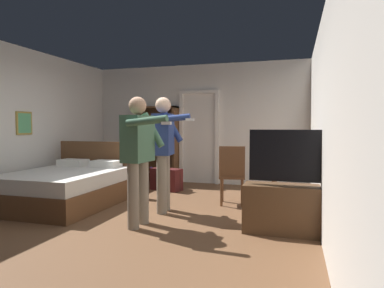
{
  "coord_description": "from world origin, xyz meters",
  "views": [
    {
      "loc": [
        2.17,
        -4.37,
        1.32
      ],
      "look_at": [
        0.74,
        0.32,
        1.06
      ],
      "focal_mm": 31.77,
      "sensor_mm": 36.0,
      "label": 1
    }
  ],
  "objects_px": {
    "wooden_chair": "(232,173)",
    "person_striped_shirt": "(164,146)",
    "bottle_on_table": "(283,157)",
    "suitcase_small": "(166,179)",
    "bookshelf": "(158,142)",
    "suitcase_dark": "(169,180)",
    "bed": "(68,186)",
    "tv_flatscreen": "(294,203)",
    "person_blue_shirt": "(139,151)",
    "laptop": "(272,161)",
    "side_table": "(274,178)"
  },
  "relations": [
    {
      "from": "tv_flatscreen",
      "to": "person_striped_shirt",
      "type": "distance_m",
      "value": 2.09
    },
    {
      "from": "suitcase_small",
      "to": "bookshelf",
      "type": "bearing_deg",
      "value": 137.09
    },
    {
      "from": "laptop",
      "to": "person_striped_shirt",
      "type": "bearing_deg",
      "value": -153.5
    },
    {
      "from": "bottle_on_table",
      "to": "suitcase_small",
      "type": "bearing_deg",
      "value": 158.77
    },
    {
      "from": "tv_flatscreen",
      "to": "person_blue_shirt",
      "type": "bearing_deg",
      "value": -172.48
    },
    {
      "from": "person_striped_shirt",
      "to": "wooden_chair",
      "type": "bearing_deg",
      "value": 38.47
    },
    {
      "from": "bed",
      "to": "wooden_chair",
      "type": "height_order",
      "value": "bed"
    },
    {
      "from": "tv_flatscreen",
      "to": "wooden_chair",
      "type": "bearing_deg",
      "value": 128.07
    },
    {
      "from": "laptop",
      "to": "side_table",
      "type": "bearing_deg",
      "value": 48.29
    },
    {
      "from": "side_table",
      "to": "person_striped_shirt",
      "type": "relative_size",
      "value": 0.4
    },
    {
      "from": "wooden_chair",
      "to": "suitcase_small",
      "type": "distance_m",
      "value": 1.81
    },
    {
      "from": "laptop",
      "to": "wooden_chair",
      "type": "bearing_deg",
      "value": -175.7
    },
    {
      "from": "bookshelf",
      "to": "suitcase_dark",
      "type": "relative_size",
      "value": 3.6
    },
    {
      "from": "person_striped_shirt",
      "to": "suitcase_dark",
      "type": "bearing_deg",
      "value": 108.29
    },
    {
      "from": "wooden_chair",
      "to": "person_blue_shirt",
      "type": "bearing_deg",
      "value": -122.04
    },
    {
      "from": "tv_flatscreen",
      "to": "bottle_on_table",
      "type": "height_order",
      "value": "tv_flatscreen"
    },
    {
      "from": "tv_flatscreen",
      "to": "suitcase_dark",
      "type": "height_order",
      "value": "tv_flatscreen"
    },
    {
      "from": "bookshelf",
      "to": "bed",
      "type": "bearing_deg",
      "value": -102.96
    },
    {
      "from": "side_table",
      "to": "suitcase_small",
      "type": "height_order",
      "value": "side_table"
    },
    {
      "from": "bookshelf",
      "to": "person_striped_shirt",
      "type": "distance_m",
      "value": 2.78
    },
    {
      "from": "person_blue_shirt",
      "to": "suitcase_dark",
      "type": "relative_size",
      "value": 3.46
    },
    {
      "from": "bookshelf",
      "to": "wooden_chair",
      "type": "height_order",
      "value": "bookshelf"
    },
    {
      "from": "tv_flatscreen",
      "to": "bookshelf",
      "type": "bearing_deg",
      "value": 134.86
    },
    {
      "from": "tv_flatscreen",
      "to": "suitcase_small",
      "type": "relative_size",
      "value": 2.0
    },
    {
      "from": "wooden_chair",
      "to": "person_striped_shirt",
      "type": "distance_m",
      "value": 1.27
    },
    {
      "from": "bed",
      "to": "laptop",
      "type": "relative_size",
      "value": 5.32
    },
    {
      "from": "bed",
      "to": "person_blue_shirt",
      "type": "xyz_separation_m",
      "value": [
        1.69,
        -0.78,
        0.69
      ]
    },
    {
      "from": "person_striped_shirt",
      "to": "suitcase_dark",
      "type": "relative_size",
      "value": 3.57
    },
    {
      "from": "wooden_chair",
      "to": "suitcase_small",
      "type": "xyz_separation_m",
      "value": [
        -1.53,
        0.92,
        -0.32
      ]
    },
    {
      "from": "tv_flatscreen",
      "to": "bottle_on_table",
      "type": "xyz_separation_m",
      "value": [
        -0.17,
        1.28,
        0.45
      ]
    },
    {
      "from": "bookshelf",
      "to": "suitcase_small",
      "type": "xyz_separation_m",
      "value": [
        0.54,
        -0.88,
        -0.73
      ]
    },
    {
      "from": "bed",
      "to": "bottle_on_table",
      "type": "height_order",
      "value": "bed"
    },
    {
      "from": "tv_flatscreen",
      "to": "person_blue_shirt",
      "type": "relative_size",
      "value": 0.75
    },
    {
      "from": "laptop",
      "to": "suitcase_dark",
      "type": "xyz_separation_m",
      "value": [
        -2.13,
        0.93,
        -0.56
      ]
    },
    {
      "from": "bookshelf",
      "to": "tv_flatscreen",
      "type": "height_order",
      "value": "bookshelf"
    },
    {
      "from": "bed",
      "to": "laptop",
      "type": "xyz_separation_m",
      "value": [
        3.29,
        0.8,
        0.45
      ]
    },
    {
      "from": "suitcase_small",
      "to": "bed",
      "type": "bearing_deg",
      "value": -108.14
    },
    {
      "from": "wooden_chair",
      "to": "suitcase_small",
      "type": "relative_size",
      "value": 1.55
    },
    {
      "from": "person_blue_shirt",
      "to": "person_striped_shirt",
      "type": "distance_m",
      "value": 0.8
    },
    {
      "from": "tv_flatscreen",
      "to": "suitcase_small",
      "type": "bearing_deg",
      "value": 138.99
    },
    {
      "from": "person_blue_shirt",
      "to": "bed",
      "type": "bearing_deg",
      "value": 155.26
    },
    {
      "from": "person_striped_shirt",
      "to": "suitcase_small",
      "type": "distance_m",
      "value": 1.93
    },
    {
      "from": "bookshelf",
      "to": "bottle_on_table",
      "type": "height_order",
      "value": "bookshelf"
    },
    {
      "from": "bed",
      "to": "laptop",
      "type": "height_order",
      "value": "bed"
    },
    {
      "from": "person_striped_shirt",
      "to": "bookshelf",
      "type": "bearing_deg",
      "value": 114.29
    },
    {
      "from": "person_blue_shirt",
      "to": "suitcase_small",
      "type": "relative_size",
      "value": 2.67
    },
    {
      "from": "side_table",
      "to": "laptop",
      "type": "xyz_separation_m",
      "value": [
        -0.04,
        -0.04,
        0.28
      ]
    },
    {
      "from": "wooden_chair",
      "to": "person_blue_shirt",
      "type": "distance_m",
      "value": 1.86
    },
    {
      "from": "wooden_chair",
      "to": "bed",
      "type": "bearing_deg",
      "value": -164.25
    },
    {
      "from": "laptop",
      "to": "suitcase_small",
      "type": "xyz_separation_m",
      "value": [
        -2.17,
        0.87,
        -0.53
      ]
    }
  ]
}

